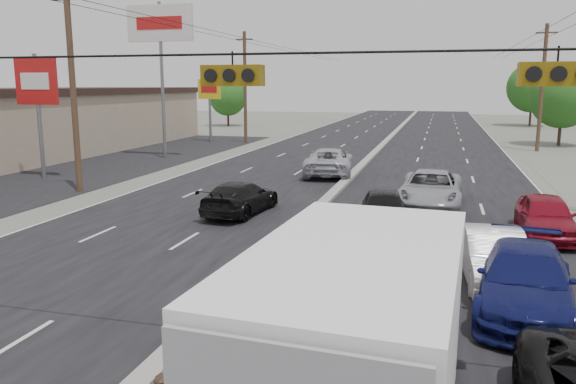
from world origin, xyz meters
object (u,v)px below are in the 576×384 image
red_sedan (324,274)px  queue_car_b (494,257)px  utility_pole_left_c (245,87)px  oncoming_far (329,162)px  pole_sign_billboard (160,33)px  queue_car_d (525,281)px  queue_car_a (384,209)px  box_truck (363,351)px  utility_pole_left_b (73,89)px  tree_left_far (228,97)px  queue_car_e (546,217)px  utility_pole_right_c (542,87)px  pole_sign_far (210,95)px  tree_right_far (533,87)px  oncoming_near (240,198)px  tree_right_mid (563,96)px  pole_sign_mid (37,88)px  queue_car_c (431,189)px

red_sedan → queue_car_b: red_sedan is taller
utility_pole_left_c → oncoming_far: size_ratio=1.72×
pole_sign_billboard → queue_car_d: 32.83m
oncoming_far → pole_sign_billboard: bearing=-26.6°
queue_car_a → box_truck: bearing=-92.7°
utility_pole_left_b → tree_left_far: bearing=101.9°
queue_car_a → red_sedan: bearing=-102.1°
utility_pole_left_b → queue_car_b: size_ratio=2.30×
pole_sign_billboard → queue_car_e: bearing=-34.9°
utility_pole_left_b → utility_pole_right_c: same height
pole_sign_far → tree_left_far: bearing=106.7°
utility_pole_right_c → red_sedan: 37.83m
tree_right_far → oncoming_near: (-19.00, -57.51, -4.28)m
oncoming_far → tree_right_far: bearing=-117.8°
pole_sign_billboard → pole_sign_far: bearing=97.1°
tree_right_mid → oncoming_near: size_ratio=1.54×
red_sedan → queue_car_d: queue_car_d is taller
pole_sign_mid → queue_car_a: size_ratio=1.66×
queue_car_a → utility_pole_left_c: bearing=111.5°
pole_sign_mid → queue_car_b: 26.52m
tree_left_far → tree_right_far: bearing=14.7°
pole_sign_mid → red_sedan: (19.32, -14.17, -4.36)m
queue_car_d → queue_car_b: bearing=112.2°
tree_right_far → red_sedan: 67.70m
utility_pole_left_b → pole_sign_mid: bearing=146.3°
queue_car_a → queue_car_c: queue_car_c is taller
utility_pole_left_b → queue_car_a: utility_pole_left_b is taller
tree_left_far → oncoming_far: bearing=-60.6°
queue_car_b → queue_car_c: bearing=96.9°
utility_pole_left_b → oncoming_near: utility_pole_left_b is taller
utility_pole_left_c → queue_car_d: bearing=-61.2°
pole_sign_billboard → oncoming_far: bearing=-19.2°
tree_right_far → utility_pole_left_c: bearing=-133.5°
pole_sign_mid → tree_right_mid: (32.00, 27.00, -0.78)m
pole_sign_mid → tree_left_far: 42.32m
queue_car_d → tree_right_mid: bearing=85.3°
box_truck → queue_car_e: 14.55m
utility_pole_right_c → red_sedan: size_ratio=2.19×
pole_sign_billboard → tree_left_far: 33.27m
pole_sign_billboard → queue_car_b: size_ratio=2.53×
pole_sign_mid → tree_left_far: size_ratio=1.14×
box_truck → oncoming_near: size_ratio=1.47×
pole_sign_mid → pole_sign_far: (1.00, 22.00, -0.71)m
utility_pole_right_c → queue_car_c: 25.71m
oncoming_near → pole_sign_billboard: bearing=-47.8°
tree_right_mid → queue_car_a: 35.62m
tree_right_far → queue_car_b: 64.39m
utility_pole_left_c → queue_car_a: (15.50, -28.34, -4.39)m
pole_sign_mid → pole_sign_billboard: bearing=76.0°
tree_left_far → utility_pole_right_c: bearing=-30.1°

